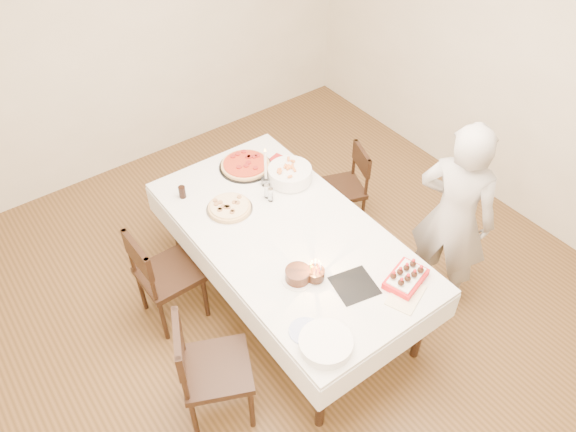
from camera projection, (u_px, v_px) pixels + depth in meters
floor at (303, 305)px, 4.39m from camera, size 5.00×5.00×0.00m
wall_back at (133, 27)px, 4.93m from camera, size 4.50×0.04×2.70m
wall_right at (532, 65)px, 4.44m from camera, size 0.04×5.00×2.70m
dining_table at (288, 268)px, 4.17m from camera, size 1.65×2.36×0.75m
chair_right_savory at (341, 189)px, 4.83m from camera, size 0.50×0.50×0.77m
chair_left_savory at (169, 274)px, 4.05m from camera, size 0.45×0.45×0.87m
chair_left_dessert at (217, 369)px, 3.47m from camera, size 0.61×0.61×0.90m
person at (454, 218)px, 3.96m from camera, size 0.56×0.68×1.58m
pizza_white at (229, 208)px, 4.07m from camera, size 0.42×0.42×0.04m
pizza_pepperoni at (245, 165)px, 4.43m from camera, size 0.55×0.55×0.04m
red_placemat at (280, 168)px, 4.45m from camera, size 0.35×0.35×0.01m
pasta_bowl at (290, 174)px, 4.29m from camera, size 0.43×0.43×0.11m
taper_candle at (266, 167)px, 4.18m from camera, size 0.09×0.09×0.34m
shaker_pair at (271, 195)px, 4.12m from camera, size 0.11×0.11×0.11m
cola_glass at (182, 192)px, 4.16m from camera, size 0.07×0.07×0.10m
layer_cake at (298, 275)px, 3.57m from camera, size 0.23×0.23×0.09m
cake_board at (354, 286)px, 3.56m from camera, size 0.31×0.31×0.01m
birthday_cake at (315, 271)px, 3.55m from camera, size 0.16×0.16×0.13m
strawberry_box at (406, 278)px, 3.57m from camera, size 0.33×0.27×0.07m
box_lid at (406, 296)px, 3.50m from camera, size 0.31×0.26×0.02m
plate_stack at (326, 343)px, 3.21m from camera, size 0.41×0.41×0.06m
china_plate at (305, 331)px, 3.31m from camera, size 0.26×0.26×0.01m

